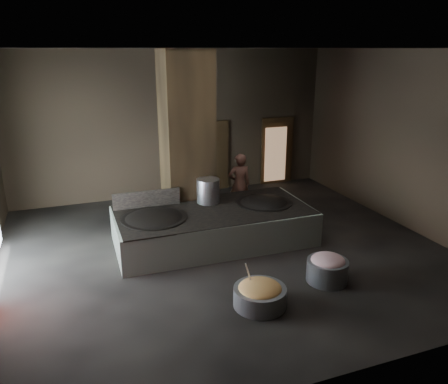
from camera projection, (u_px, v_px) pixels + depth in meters
name	position (u px, v px, depth m)	size (l,w,h in m)	color
floor	(223.00, 251.00, 10.28)	(10.00, 9.00, 0.10)	black
ceiling	(223.00, 46.00, 8.84)	(10.00, 9.00, 0.10)	black
back_wall	(173.00, 124.00, 13.61)	(10.00, 0.10, 4.50)	black
front_wall	(347.00, 236.00, 5.50)	(10.00, 0.10, 4.50)	black
right_wall	(407.00, 140.00, 11.21)	(0.10, 9.00, 4.50)	black
pillar	(187.00, 141.00, 11.15)	(1.20, 1.20, 4.50)	black
hearth_platform	(214.00, 226.00, 10.57)	(4.67, 2.23, 0.81)	#B2C2AF
platform_cap	(213.00, 210.00, 10.44)	(4.57, 2.19, 0.03)	black
wok_left	(154.00, 221.00, 9.94)	(1.47, 1.47, 0.41)	black
wok_left_rim	(154.00, 218.00, 9.92)	(1.50, 1.50, 0.05)	black
wok_right	(264.00, 205.00, 10.95)	(1.37, 1.37, 0.39)	black
wok_right_rim	(264.00, 203.00, 10.92)	(1.40, 1.40, 0.05)	black
stock_pot	(208.00, 191.00, 10.85)	(0.57, 0.57, 0.61)	silver
splash_guard	(147.00, 199.00, 10.56)	(1.62, 0.06, 0.41)	black
cook	(239.00, 184.00, 12.24)	(0.64, 0.41, 1.75)	brown
veg_basin	(260.00, 297.00, 7.97)	(0.97, 0.97, 0.36)	slate
veg_fill	(260.00, 288.00, 7.92)	(0.80, 0.80, 0.25)	#B1B357
ladle	(249.00, 276.00, 7.94)	(0.03, 0.03, 0.77)	silver
meat_basin	(327.00, 271.00, 8.81)	(0.83, 0.83, 0.46)	slate
meat_fill	(328.00, 261.00, 8.74)	(0.69, 0.69, 0.26)	#C0737F
doorway_near	(211.00, 158.00, 14.28)	(1.18, 0.08, 2.38)	black
doorway_near_glow	(212.00, 158.00, 14.40)	(0.82, 0.04, 1.93)	#8C6647
doorway_far	(277.00, 152.00, 15.07)	(1.18, 0.08, 2.38)	black
doorway_far_glow	(275.00, 154.00, 14.93)	(0.79, 0.04, 1.86)	#8C6647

